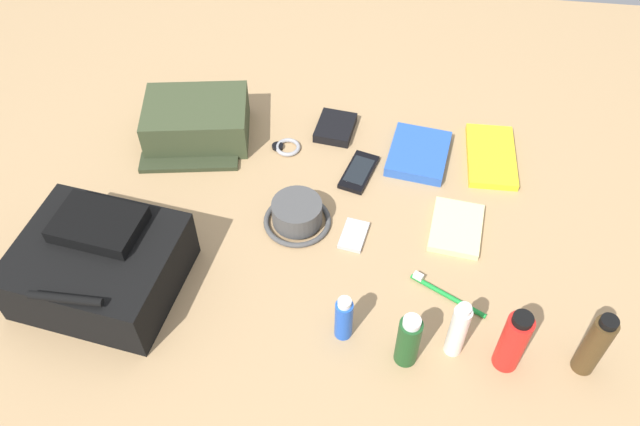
{
  "coord_description": "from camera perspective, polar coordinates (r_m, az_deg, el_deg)",
  "views": [
    {
      "loc": [
        -0.12,
        0.93,
        1.13
      ],
      "look_at": [
        0.0,
        0.0,
        0.04
      ],
      "focal_mm": 36.81,
      "sensor_mm": 36.0,
      "label": 1
    }
  ],
  "objects": [
    {
      "name": "toothpaste_tube",
      "position": [
        1.26,
        11.91,
        -9.93
      ],
      "size": [
        0.03,
        0.03,
        0.15
      ],
      "color": "white",
      "rests_on": "ground_plane"
    },
    {
      "name": "toothbrush",
      "position": [
        1.37,
        10.68,
        -6.84
      ],
      "size": [
        0.16,
        0.09,
        0.02
      ],
      "color": "#198C33",
      "rests_on": "ground_plane"
    },
    {
      "name": "ground_plane",
      "position": [
        1.48,
        -0.0,
        -1.31
      ],
      "size": [
        2.64,
        2.02,
        0.02
      ],
      "primitive_type": "cube",
      "color": "tan",
      "rests_on": "ground"
    },
    {
      "name": "notepad",
      "position": [
        1.48,
        11.76,
        -1.25
      ],
      "size": [
        0.13,
        0.16,
        0.02
      ],
      "primitive_type": "cube",
      "rotation": [
        0.0,
        0.0,
        -0.12
      ],
      "color": "beige",
      "rests_on": "ground_plane"
    },
    {
      "name": "sunscreen_spray",
      "position": [
        1.26,
        16.45,
        -10.65
      ],
      "size": [
        0.05,
        0.05,
        0.16
      ],
      "color": "red",
      "rests_on": "ground_plane"
    },
    {
      "name": "bucket_hat",
      "position": [
        1.45,
        -2.01,
        -0.19
      ],
      "size": [
        0.15,
        0.15,
        0.06
      ],
      "color": "#474747",
      "rests_on": "ground_plane"
    },
    {
      "name": "travel_guidebook",
      "position": [
        1.62,
        8.55,
        5.09
      ],
      "size": [
        0.16,
        0.19,
        0.03
      ],
      "color": "blue",
      "rests_on": "ground_plane"
    },
    {
      "name": "shampoo_bottle",
      "position": [
        1.24,
        7.69,
        -10.92
      ],
      "size": [
        0.04,
        0.04,
        0.13
      ],
      "color": "#19471E",
      "rests_on": "ground_plane"
    },
    {
      "name": "backpack",
      "position": [
        1.39,
        -18.61,
        -4.21
      ],
      "size": [
        0.34,
        0.31,
        0.15
      ],
      "color": "black",
      "rests_on": "ground_plane"
    },
    {
      "name": "deodorant_spray",
      "position": [
        1.26,
        2.08,
        -9.13
      ],
      "size": [
        0.03,
        0.03,
        0.11
      ],
      "color": "blue",
      "rests_on": "ground_plane"
    },
    {
      "name": "toiletry_pouch",
      "position": [
        1.66,
        -10.68,
        7.77
      ],
      "size": [
        0.28,
        0.26,
        0.1
      ],
      "color": "#384228",
      "rests_on": "ground_plane"
    },
    {
      "name": "paperback_novel",
      "position": [
        1.66,
        14.64,
        4.78
      ],
      "size": [
        0.12,
        0.21,
        0.02
      ],
      "color": "yellow",
      "rests_on": "ground_plane"
    },
    {
      "name": "wallet",
      "position": [
        1.68,
        1.22,
        7.44
      ],
      "size": [
        0.1,
        0.12,
        0.02
      ],
      "primitive_type": "cube",
      "rotation": [
        0.0,
        0.0,
        -0.13
      ],
      "color": "black",
      "rests_on": "ground_plane"
    },
    {
      "name": "cologne_bottle",
      "position": [
        1.3,
        22.77,
        -10.54
      ],
      "size": [
        0.04,
        0.04,
        0.16
      ],
      "color": "#473319",
      "rests_on": "ground_plane"
    },
    {
      "name": "media_player",
      "position": [
        1.44,
        2.95,
        -1.92
      ],
      "size": [
        0.07,
        0.09,
        0.01
      ],
      "color": "#B7B7BC",
      "rests_on": "ground_plane"
    },
    {
      "name": "cell_phone",
      "position": [
        1.57,
        3.4,
        3.58
      ],
      "size": [
        0.09,
        0.14,
        0.01
      ],
      "color": "black",
      "rests_on": "ground_plane"
    },
    {
      "name": "wristwatch",
      "position": [
        1.63,
        -2.94,
        5.74
      ],
      "size": [
        0.07,
        0.06,
        0.01
      ],
      "color": "#99999E",
      "rests_on": "ground_plane"
    }
  ]
}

